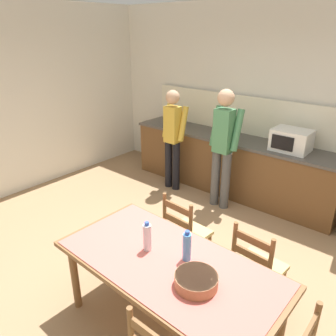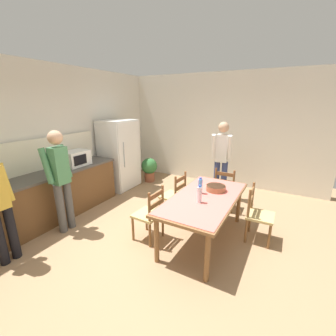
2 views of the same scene
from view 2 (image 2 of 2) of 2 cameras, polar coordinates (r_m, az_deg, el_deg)
name	(u,v)px [view 2 (image 2 of 2)]	position (r m, az deg, el deg)	size (l,w,h in m)	color
ground_plane	(162,243)	(3.80, -1.51, -18.46)	(8.32, 8.32, 0.00)	#9E7A56
wall_back	(44,140)	(5.06, -29.02, 6.20)	(6.52, 0.12, 2.90)	silver
wall_right	(223,130)	(6.20, 13.69, 9.34)	(0.12, 5.20, 2.90)	silver
kitchen_counter	(36,203)	(4.65, -30.60, -7.56)	(3.44, 0.66, 0.92)	brown
counter_splashback	(17,159)	(4.70, -33.91, 1.89)	(3.40, 0.03, 0.60)	#EFE8CB
refrigerator	(120,155)	(5.88, -12.20, 3.34)	(0.87, 0.73, 1.74)	white
microwave	(76,158)	(4.95, -22.40, 2.32)	(0.50, 0.39, 0.30)	white
dining_table	(204,201)	(3.61, 9.25, -8.33)	(1.90, 0.97, 0.75)	brown
bottle_near_centre	(199,194)	(3.33, 7.98, -6.67)	(0.07, 0.07, 0.27)	silver
bottle_off_centre	(200,186)	(3.65, 8.20, -4.54)	(0.07, 0.07, 0.27)	#4C8ED6
serving_bowl	(216,188)	(3.83, 12.05, -4.91)	(0.32, 0.32, 0.09)	#9E6642
chair_head_end	(225,189)	(4.79, 14.33, -5.27)	(0.40, 0.42, 0.91)	brown
chair_side_near_right	(258,215)	(3.94, 21.90, -10.93)	(0.42, 0.40, 0.91)	brown
chair_side_far_right	(174,196)	(4.33, 1.61, -7.08)	(0.45, 0.43, 0.91)	brown
chair_side_far_left	(150,214)	(3.68, -4.68, -11.65)	(0.45, 0.43, 0.91)	brown
person_at_counter	(60,177)	(4.13, -25.69, -1.97)	(0.44, 0.30, 1.75)	#4C4C4C
person_by_table	(222,157)	(5.19, 13.45, 2.83)	(0.32, 0.46, 1.76)	navy
potted_plant	(149,168)	(6.31, -4.77, -0.01)	(0.44, 0.44, 0.67)	brown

